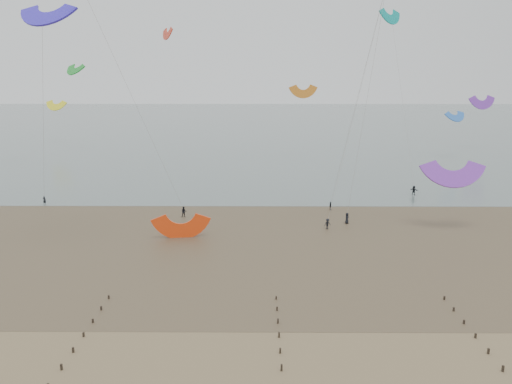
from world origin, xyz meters
TOP-DOWN VIEW (x-y plane):
  - ground at (0.00, 0.00)m, footprint 500.00×500.00m
  - sea_and_shore at (-4.08, 34.40)m, footprint 500.00×665.00m
  - kitesurfer_lead at (-37.33, 51.13)m, footprint 0.60×0.41m
  - kitesurfers at (20.90, 47.33)m, footprint 147.10×23.56m
  - grounded_kite at (-9.28, 32.43)m, footprint 7.85×6.50m
  - kites_airborne at (-13.80, 86.91)m, footprint 257.14×114.35m

SIDE VIEW (x-z plane):
  - ground at x=0.00m, z-range 0.00..0.00m
  - grounded_kite at x=-9.28m, z-range -1.97..1.97m
  - sea_and_shore at x=-4.08m, z-range -0.01..0.02m
  - kitesurfer_lead at x=-37.33m, z-range 0.00..1.59m
  - kitesurfers at x=20.90m, z-range -0.05..1.83m
  - kites_airborne at x=-13.80m, z-range 2.41..39.00m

